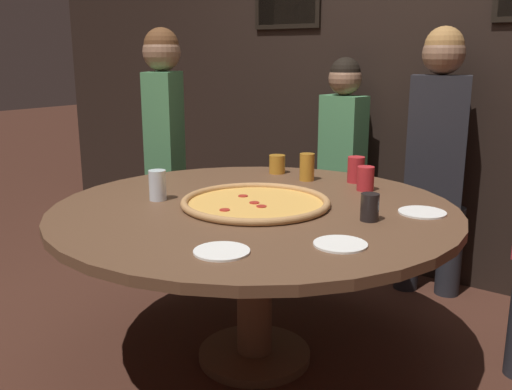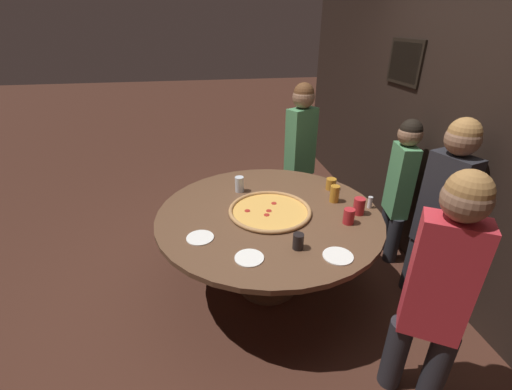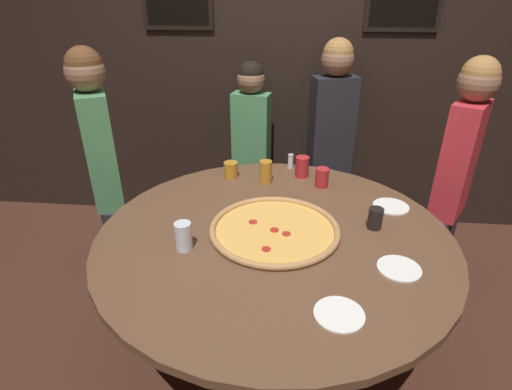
{
  "view_description": "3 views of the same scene",
  "coord_description": "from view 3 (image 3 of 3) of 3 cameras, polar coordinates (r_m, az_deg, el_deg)",
  "views": [
    {
      "loc": [
        1.44,
        -1.93,
        1.39
      ],
      "look_at": [
        0.01,
        -0.01,
        0.79
      ],
      "focal_mm": 40.0,
      "sensor_mm": 36.0,
      "label": 1
    },
    {
      "loc": [
        2.3,
        -0.51,
        2.09
      ],
      "look_at": [
        -0.11,
        -0.08,
        0.84
      ],
      "focal_mm": 24.0,
      "sensor_mm": 36.0,
      "label": 2
    },
    {
      "loc": [
        0.06,
        -1.69,
        1.83
      ],
      "look_at": [
        -0.1,
        0.1,
        0.89
      ],
      "focal_mm": 28.0,
      "sensor_mm": 36.0,
      "label": 3
    }
  ],
  "objects": [
    {
      "name": "drink_cup_far_left",
      "position": [
        1.88,
        -10.32,
        -5.81
      ],
      "size": [
        0.08,
        0.08,
        0.14
      ],
      "primitive_type": "cylinder",
      "color": "silver",
      "rests_on": "dining_table"
    },
    {
      "name": "drink_cup_centre_back",
      "position": [
        2.57,
        -3.62,
        3.63
      ],
      "size": [
        0.09,
        0.09,
        0.1
      ],
      "primitive_type": "cylinder",
      "color": "#BC7A23",
      "rests_on": "dining_table"
    },
    {
      "name": "condiment_shaker",
      "position": [
        2.71,
        4.98,
        4.86
      ],
      "size": [
        0.04,
        0.04,
        0.1
      ],
      "color": "silver",
      "rests_on": "dining_table"
    },
    {
      "name": "diner_side_right",
      "position": [
        2.77,
        26.82,
        3.79
      ],
      "size": [
        0.32,
        0.39,
        1.5
      ],
      "rotation": [
        0.0,
        0.0,
        -2.13
      ],
      "color": "#232328",
      "rests_on": "ground_plane"
    },
    {
      "name": "giant_pizza",
      "position": [
        2.01,
        2.6,
        -4.88
      ],
      "size": [
        0.66,
        0.66,
        0.03
      ],
      "color": "#E5A84C",
      "rests_on": "dining_table"
    },
    {
      "name": "diner_far_left",
      "position": [
        3.1,
        10.68,
        8.96
      ],
      "size": [
        0.4,
        0.25,
        1.53
      ],
      "rotation": [
        0.0,
        0.0,
        -2.86
      ],
      "color": "#232328",
      "rests_on": "ground_plane"
    },
    {
      "name": "ground_plane",
      "position": [
        2.49,
        2.26,
        -19.8
      ],
      "size": [
        24.0,
        24.0,
        0.0
      ],
      "primitive_type": "plane",
      "color": "#422319"
    },
    {
      "name": "white_plate_right_side",
      "position": [
        2.35,
        18.72,
        -1.54
      ],
      "size": [
        0.2,
        0.2,
        0.01
      ],
      "primitive_type": "cylinder",
      "color": "white",
      "rests_on": "dining_table"
    },
    {
      "name": "drink_cup_near_left",
      "position": [
        2.59,
        6.6,
        4.03
      ],
      "size": [
        0.09,
        0.09,
        0.13
      ],
      "primitive_type": "cylinder",
      "color": "#B22328",
      "rests_on": "dining_table"
    },
    {
      "name": "dining_table",
      "position": [
        2.07,
        2.58,
        -7.94
      ],
      "size": [
        1.77,
        1.77,
        0.74
      ],
      "color": "brown",
      "rests_on": "ground_plane"
    },
    {
      "name": "drink_cup_front_edge",
      "position": [
        2.49,
        1.4,
        3.33
      ],
      "size": [
        0.08,
        0.08,
        0.14
      ],
      "primitive_type": "cylinder",
      "color": "#BC7A23",
      "rests_on": "dining_table"
    },
    {
      "name": "drink_cup_near_right",
      "position": [
        2.47,
        9.41,
        2.49
      ],
      "size": [
        0.08,
        0.08,
        0.12
      ],
      "primitive_type": "cylinder",
      "color": "#B22328",
      "rests_on": "dining_table"
    },
    {
      "name": "white_plate_beside_cup",
      "position": [
        1.87,
        19.76,
        -9.84
      ],
      "size": [
        0.19,
        0.19,
        0.01
      ],
      "primitive_type": "cylinder",
      "color": "white",
      "rests_on": "dining_table"
    },
    {
      "name": "back_wall",
      "position": [
        3.22,
        4.31,
        18.04
      ],
      "size": [
        6.4,
        0.08,
        2.6
      ],
      "color": "black",
      "rests_on": "ground_plane"
    },
    {
      "name": "white_plate_far_back",
      "position": [
        1.59,
        11.8,
        -16.33
      ],
      "size": [
        0.19,
        0.19,
        0.01
      ],
      "primitive_type": "cylinder",
      "color": "white",
      "rests_on": "dining_table"
    },
    {
      "name": "diner_far_right",
      "position": [
        3.15,
        -0.66,
        7.97
      ],
      "size": [
        0.36,
        0.2,
        1.37
      ],
      "rotation": [
        0.0,
        0.0,
        2.95
      ],
      "color": "#232328",
      "rests_on": "ground_plane"
    },
    {
      "name": "diner_side_left",
      "position": [
        2.76,
        -21.25,
        5.31
      ],
      "size": [
        0.3,
        0.4,
        1.54
      ],
      "rotation": [
        0.0,
        0.0,
        2.05
      ],
      "color": "#232328",
      "rests_on": "ground_plane"
    },
    {
      "name": "drink_cup_far_right",
      "position": [
        2.1,
        16.67,
        -3.21
      ],
      "size": [
        0.07,
        0.07,
        0.11
      ],
      "primitive_type": "cylinder",
      "color": "black",
      "rests_on": "dining_table"
    }
  ]
}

